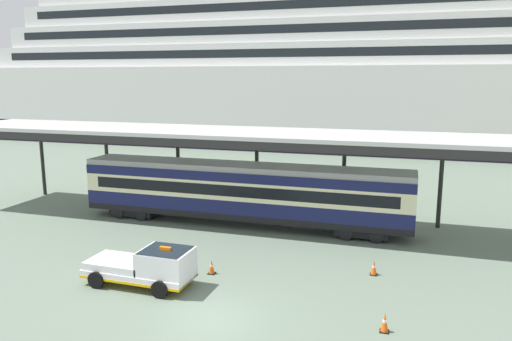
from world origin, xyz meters
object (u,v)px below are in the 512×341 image
traffic_cone_far (212,267)px  cruise_ship (398,61)px  service_truck (148,266)px  traffic_cone_near (374,268)px  traffic_cone_mid (385,323)px  train_carriage (242,191)px

traffic_cone_far → cruise_ship: bearing=82.4°
service_truck → traffic_cone_near: size_ratio=6.96×
cruise_ship → traffic_cone_mid: cruise_ship is taller
train_carriage → traffic_cone_far: (1.21, -8.30, -1.95)m
cruise_ship → service_truck: 57.02m
service_truck → traffic_cone_mid: service_truck is taller
train_carriage → traffic_cone_near: 10.98m
train_carriage → service_truck: 10.64m
service_truck → traffic_cone_far: bearing=44.1°
service_truck → traffic_cone_mid: (10.83, -1.10, -0.61)m
cruise_ship → service_truck: cruise_ship is taller
train_carriage → traffic_cone_near: bearing=-33.9°
service_truck → traffic_cone_mid: 10.91m
traffic_cone_near → traffic_cone_mid: traffic_cone_mid is taller
train_carriage → traffic_cone_far: 8.61m
train_carriage → service_truck: bearing=-95.8°
traffic_cone_near → traffic_cone_far: 8.09m
traffic_cone_near → traffic_cone_far: bearing=-163.7°
traffic_cone_near → traffic_cone_mid: bearing=-81.9°
traffic_cone_near → traffic_cone_mid: 5.63m
traffic_cone_mid → traffic_cone_far: size_ratio=1.06×
cruise_ship → traffic_cone_mid: (1.50, -56.26, -11.63)m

